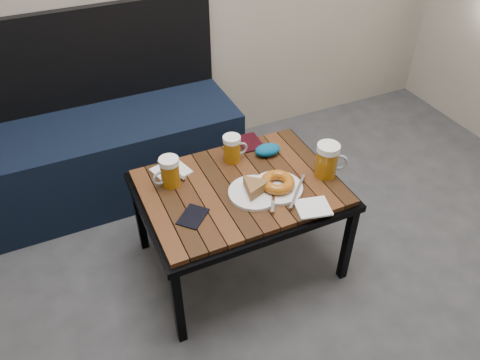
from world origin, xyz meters
name	(u,v)px	position (x,y,z in m)	size (l,w,h in m)	color
bench	(104,149)	(-0.29, 1.76, 0.27)	(1.40, 0.50, 0.95)	black
cafe_table	(240,193)	(0.14, 0.97, 0.43)	(0.84, 0.62, 0.47)	black
beer_mug_left	(169,172)	(-0.12, 1.10, 0.54)	(0.12, 0.09, 0.13)	#925A0B
beer_mug_centre	(232,149)	(0.18, 1.15, 0.53)	(0.11, 0.08, 0.13)	#925A0B
beer_mug_right	(327,160)	(0.50, 0.89, 0.55)	(0.15, 0.12, 0.15)	#925A0B
plate_pie	(255,190)	(0.17, 0.90, 0.50)	(0.22, 0.22, 0.06)	white
plate_bagel	(277,185)	(0.27, 0.89, 0.50)	(0.25, 0.25, 0.06)	white
napkin_left	(171,171)	(-0.09, 1.18, 0.48)	(0.17, 0.18, 0.01)	white
napkin_right	(313,208)	(0.34, 0.72, 0.48)	(0.15, 0.14, 0.01)	white
passport_navy	(193,216)	(-0.10, 0.88, 0.47)	(0.09, 0.12, 0.01)	black
passport_burgundy	(250,142)	(0.31, 1.23, 0.48)	(0.10, 0.14, 0.01)	black
knit_pouch	(268,150)	(0.34, 1.12, 0.50)	(0.12, 0.08, 0.05)	navy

